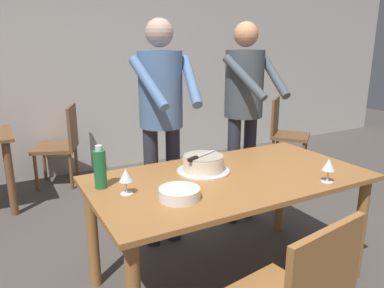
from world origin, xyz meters
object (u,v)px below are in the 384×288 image
at_px(main_dining_table, 230,191).
at_px(cake_on_platter, 203,164).
at_px(wine_glass_far, 329,166).
at_px(plate_stack, 179,194).
at_px(wine_glass_near, 126,176).
at_px(water_bottle, 100,168).
at_px(person_cutting_cake, 161,110).
at_px(background_chair_0, 62,142).
at_px(background_chair_2, 285,131).
at_px(cake_knife, 197,157).
at_px(person_standing_beside, 244,102).

relative_size(main_dining_table, cake_on_platter, 5.06).
bearing_deg(wine_glass_far, plate_stack, 167.21).
relative_size(wine_glass_near, water_bottle, 0.58).
bearing_deg(main_dining_table, cake_on_platter, 127.50).
bearing_deg(wine_glass_near, person_cutting_cake, 51.80).
xyz_separation_m(cake_on_platter, background_chair_0, (-0.51, 2.24, -0.31)).
xyz_separation_m(cake_on_platter, person_cutting_cake, (-0.05, 0.53, 0.27)).
bearing_deg(main_dining_table, background_chair_0, 104.64).
height_order(wine_glass_far, background_chair_2, background_chair_2).
xyz_separation_m(plate_stack, background_chair_0, (-0.19, 2.54, -0.29)).
bearing_deg(water_bottle, background_chair_2, 27.71).
bearing_deg(cake_knife, person_cutting_cake, 88.41).
distance_m(cake_on_platter, background_chair_0, 2.31).
xyz_separation_m(main_dining_table, person_cutting_cake, (-0.16, 0.67, 0.43)).
relative_size(cake_on_platter, wine_glass_far, 2.36).
relative_size(cake_on_platter, person_standing_beside, 0.20).
bearing_deg(background_chair_0, person_standing_beside, -53.73).
distance_m(cake_on_platter, wine_glass_near, 0.56).
bearing_deg(plate_stack, person_standing_beside, 39.47).
relative_size(wine_glass_near, background_chair_0, 0.16).
bearing_deg(cake_on_platter, main_dining_table, -52.50).
distance_m(cake_on_platter, background_chair_2, 2.54).
bearing_deg(person_cutting_cake, main_dining_table, -76.50).
xyz_separation_m(plate_stack, wine_glass_near, (-0.22, 0.20, 0.07)).
height_order(cake_on_platter, person_standing_beside, person_standing_beside).
height_order(plate_stack, person_standing_beside, person_standing_beside).
distance_m(plate_stack, person_cutting_cake, 0.93).
bearing_deg(water_bottle, main_dining_table, -14.34).
height_order(cake_knife, background_chair_0, background_chair_0).
height_order(cake_on_platter, person_cutting_cake, person_cutting_cake).
distance_m(person_cutting_cake, background_chair_0, 1.87).
bearing_deg(wine_glass_near, background_chair_2, 31.19).
relative_size(wine_glass_far, person_cutting_cake, 0.08).
bearing_deg(plate_stack, background_chair_2, 36.72).
height_order(water_bottle, person_standing_beside, person_standing_beside).
distance_m(cake_on_platter, person_cutting_cake, 0.59).
xyz_separation_m(water_bottle, person_standing_beside, (1.37, 0.51, 0.21)).
relative_size(water_bottle, person_cutting_cake, 0.15).
bearing_deg(person_cutting_cake, cake_knife, -91.59).
xyz_separation_m(person_standing_beside, background_chair_0, (-1.23, 1.68, -0.58)).
bearing_deg(background_chair_0, cake_knife, -78.87).
distance_m(person_standing_beside, background_chair_0, 2.16).
bearing_deg(cake_on_platter, cake_knife, -155.98).
height_order(wine_glass_near, water_bottle, water_bottle).
xyz_separation_m(main_dining_table, cake_knife, (-0.18, 0.11, 0.22)).
distance_m(cake_on_platter, water_bottle, 0.65).
bearing_deg(plate_stack, wine_glass_far, -12.79).
bearing_deg(wine_glass_near, plate_stack, -41.70).
relative_size(cake_knife, plate_stack, 1.16).
distance_m(cake_on_platter, cake_knife, 0.10).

